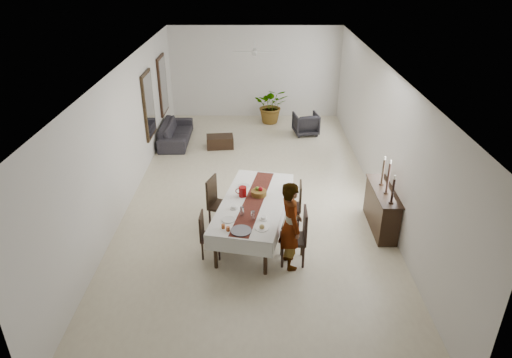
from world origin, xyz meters
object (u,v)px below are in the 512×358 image
Objects in this scene: dining_table_top at (254,203)px; woman at (291,225)px; sofa at (176,132)px; red_pitcher at (243,192)px; sideboard_body at (381,210)px.

woman is (0.70, -1.02, 0.10)m from dining_table_top.
dining_table_top is 1.24m from woman.
sofa is (-3.21, 6.33, -0.58)m from woman.
red_pitcher is at bearing -156.69° from sofa.
red_pitcher is 1.55m from woman.
sideboard_body is (2.77, 0.31, -0.34)m from dining_table_top.
sofa is at bearing 136.56° from sideboard_body.
woman is (0.93, -1.23, -0.05)m from red_pitcher.
woman reaches higher than dining_table_top.
red_pitcher is at bearing 23.51° from woman.
red_pitcher is 5.62m from sofa.
red_pitcher is at bearing 149.04° from dining_table_top.
dining_table_top is 5.89m from sofa.
sideboard_body is 0.71× the size of sofa.
dining_table_top is 1.47× the size of woman.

